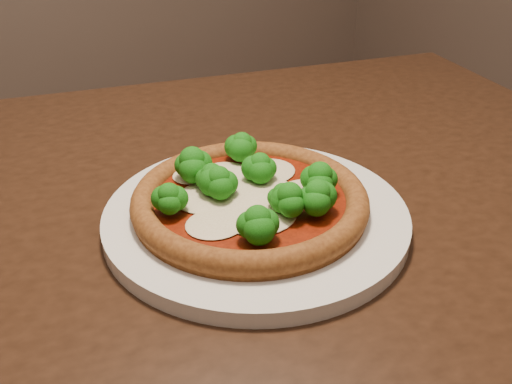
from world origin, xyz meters
TOP-DOWN VIEW (x-y plane):
  - dining_table at (0.04, 0.12)m, footprint 1.36×1.15m
  - plate at (0.05, 0.05)m, footprint 0.34×0.34m
  - pizza at (0.04, 0.05)m, footprint 0.26×0.26m

SIDE VIEW (x-z plane):
  - dining_table at x=0.04m, z-range 0.28..1.03m
  - plate at x=0.05m, z-range 0.75..0.77m
  - pizza at x=0.04m, z-range 0.75..0.82m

